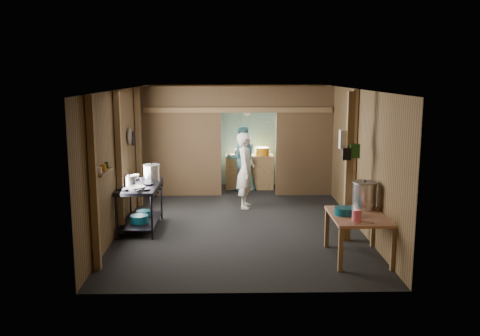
{
  "coord_description": "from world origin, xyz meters",
  "views": [
    {
      "loc": [
        -0.19,
        -10.08,
        2.91
      ],
      "look_at": [
        0.0,
        -0.2,
        1.1
      ],
      "focal_mm": 39.11,
      "sensor_mm": 36.0,
      "label": 1
    }
  ],
  "objects_px": {
    "gas_range": "(140,207)",
    "pink_bucket": "(357,215)",
    "cook": "(246,170)",
    "stove_pot_large": "(152,173)",
    "prep_table": "(358,237)",
    "yellow_tub": "(262,151)",
    "stock_pot": "(364,196)"
  },
  "relations": [
    {
      "from": "yellow_tub",
      "to": "stove_pot_large",
      "type": "bearing_deg",
      "value": -127.22
    },
    {
      "from": "gas_range",
      "to": "stock_pot",
      "type": "distance_m",
      "value": 4.12
    },
    {
      "from": "prep_table",
      "to": "stove_pot_large",
      "type": "bearing_deg",
      "value": 149.64
    },
    {
      "from": "stock_pot",
      "to": "yellow_tub",
      "type": "xyz_separation_m",
      "value": [
        -1.39,
        4.75,
        0.03
      ]
    },
    {
      "from": "gas_range",
      "to": "cook",
      "type": "xyz_separation_m",
      "value": [
        2.03,
        1.56,
        0.4
      ]
    },
    {
      "from": "gas_range",
      "to": "yellow_tub",
      "type": "xyz_separation_m",
      "value": [
        2.5,
        3.49,
        0.52
      ]
    },
    {
      "from": "prep_table",
      "to": "stove_pot_large",
      "type": "xyz_separation_m",
      "value": [
        -3.54,
        2.07,
        0.64
      ]
    },
    {
      "from": "gas_range",
      "to": "prep_table",
      "type": "relative_size",
      "value": 1.2
    },
    {
      "from": "cook",
      "to": "stove_pot_large",
      "type": "bearing_deg",
      "value": 126.71
    },
    {
      "from": "pink_bucket",
      "to": "gas_range",
      "type": "bearing_deg",
      "value": 151.14
    },
    {
      "from": "stove_pot_large",
      "to": "cook",
      "type": "distance_m",
      "value": 2.19
    },
    {
      "from": "stove_pot_large",
      "to": "yellow_tub",
      "type": "distance_m",
      "value": 3.85
    },
    {
      "from": "gas_range",
      "to": "stove_pot_large",
      "type": "bearing_deg",
      "value": 67.96
    },
    {
      "from": "stove_pot_large",
      "to": "stock_pot",
      "type": "relative_size",
      "value": 0.7
    },
    {
      "from": "gas_range",
      "to": "yellow_tub",
      "type": "height_order",
      "value": "yellow_tub"
    },
    {
      "from": "gas_range",
      "to": "cook",
      "type": "height_order",
      "value": "cook"
    },
    {
      "from": "gas_range",
      "to": "pink_bucket",
      "type": "relative_size",
      "value": 8.28
    },
    {
      "from": "stove_pot_large",
      "to": "pink_bucket",
      "type": "height_order",
      "value": "stove_pot_large"
    },
    {
      "from": "stove_pot_large",
      "to": "yellow_tub",
      "type": "xyz_separation_m",
      "value": [
        2.33,
        3.07,
        -0.04
      ]
    },
    {
      "from": "stove_pot_large",
      "to": "cook",
      "type": "xyz_separation_m",
      "value": [
        1.86,
        1.14,
        -0.17
      ]
    },
    {
      "from": "prep_table",
      "to": "pink_bucket",
      "type": "distance_m",
      "value": 0.56
    },
    {
      "from": "yellow_tub",
      "to": "cook",
      "type": "xyz_separation_m",
      "value": [
        -0.47,
        -1.92,
        -0.13
      ]
    },
    {
      "from": "pink_bucket",
      "to": "prep_table",
      "type": "bearing_deg",
      "value": 70.43
    },
    {
      "from": "yellow_tub",
      "to": "cook",
      "type": "relative_size",
      "value": 0.22
    },
    {
      "from": "pink_bucket",
      "to": "yellow_tub",
      "type": "distance_m",
      "value": 5.58
    },
    {
      "from": "pink_bucket",
      "to": "yellow_tub",
      "type": "bearing_deg",
      "value": 101.33
    },
    {
      "from": "yellow_tub",
      "to": "pink_bucket",
      "type": "bearing_deg",
      "value": -78.67
    },
    {
      "from": "gas_range",
      "to": "prep_table",
      "type": "distance_m",
      "value": 4.06
    },
    {
      "from": "stove_pot_large",
      "to": "pink_bucket",
      "type": "relative_size",
      "value": 1.89
    },
    {
      "from": "prep_table",
      "to": "pink_bucket",
      "type": "height_order",
      "value": "pink_bucket"
    },
    {
      "from": "prep_table",
      "to": "pink_bucket",
      "type": "bearing_deg",
      "value": -109.57
    },
    {
      "from": "gas_range",
      "to": "stove_pot_large",
      "type": "distance_m",
      "value": 0.73
    }
  ]
}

